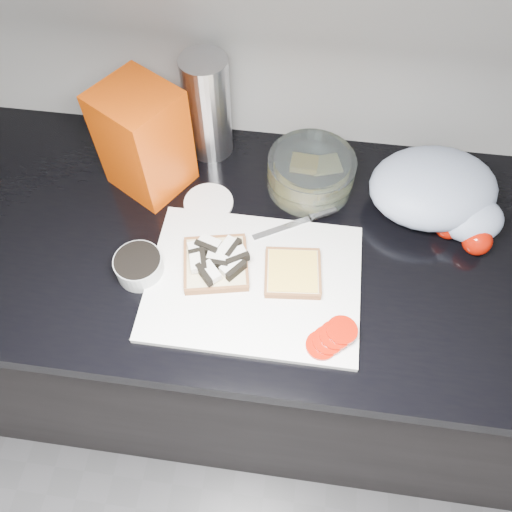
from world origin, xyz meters
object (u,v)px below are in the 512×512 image
Objects in this scene: glass_bowl at (311,173)px; steel_canister at (208,108)px; cutting_board at (254,282)px; bread_bag at (144,140)px.

steel_canister is at bearing 160.73° from glass_bowl.
cutting_board is 1.72× the size of steel_canister.
cutting_board is at bearing -108.15° from glass_bowl.
bread_bag is (-0.25, 0.23, 0.11)m from cutting_board.
cutting_board is 0.39m from steel_canister.
bread_bag is (-0.34, -0.03, 0.08)m from glass_bowl.
glass_bowl is 0.79× the size of steel_canister.
glass_bowl is at bearing -19.27° from steel_canister.
steel_canister is at bearing 113.00° from cutting_board.
glass_bowl is 0.35m from bread_bag.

